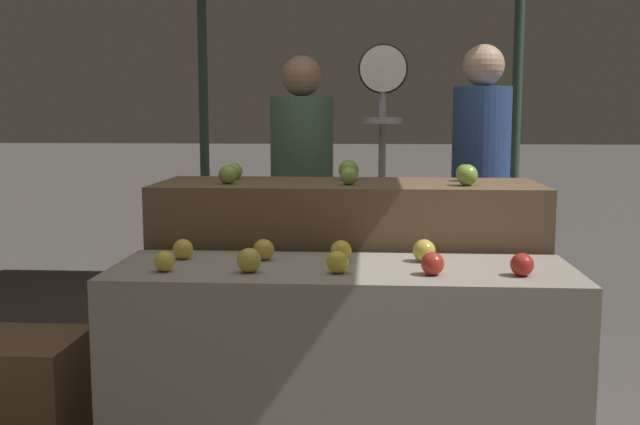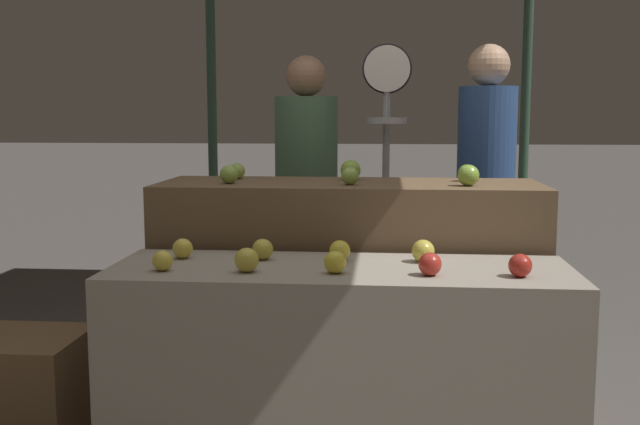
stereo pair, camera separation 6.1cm
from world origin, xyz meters
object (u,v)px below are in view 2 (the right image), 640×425
at_px(produce_scale, 386,140).
at_px(person_vendor_at_scale, 306,186).
at_px(wooden_crate_side, 28,389).
at_px(person_customer_left, 486,176).

bearing_deg(produce_scale, person_vendor_at_scale, 157.95).
bearing_deg(wooden_crate_side, person_vendor_at_scale, 48.94).
xyz_separation_m(person_customer_left, wooden_crate_side, (-1.96, -1.29, -0.77)).
xyz_separation_m(produce_scale, person_customer_left, (0.53, 0.30, -0.20)).
bearing_deg(person_vendor_at_scale, person_customer_left, -146.29).
height_order(produce_scale, wooden_crate_side, produce_scale).
bearing_deg(person_customer_left, person_vendor_at_scale, 35.03).
xyz_separation_m(person_vendor_at_scale, wooden_crate_side, (-1.01, -1.16, -0.72)).
bearing_deg(wooden_crate_side, produce_scale, 34.65).
relative_size(produce_scale, wooden_crate_side, 3.79).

